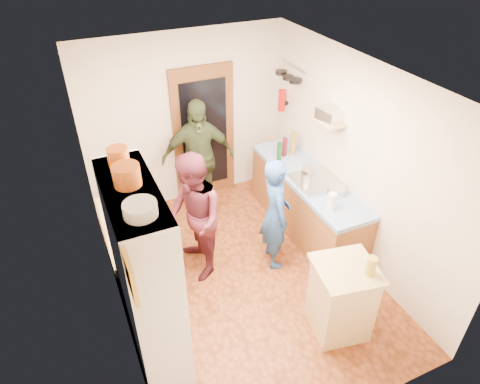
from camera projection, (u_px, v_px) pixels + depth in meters
floor at (243, 276)px, 5.47m from camera, size 3.00×4.00×0.02m
ceiling at (244, 77)px, 3.99m from camera, size 3.00×4.00×0.02m
wall_back at (186, 121)px, 6.24m from camera, size 3.00×0.02×2.60m
wall_front at (354, 330)px, 3.22m from camera, size 3.00×0.02×2.60m
wall_left at (105, 228)px, 4.22m from camera, size 0.02×4.00×2.60m
wall_right at (355, 164)px, 5.24m from camera, size 0.02×4.00×2.60m
door_frame at (204, 134)px, 6.44m from camera, size 0.95×0.06×2.10m
door_glass at (205, 135)px, 6.41m from camera, size 0.70×0.02×1.70m
hutch_body at (148, 291)px, 3.80m from camera, size 0.40×1.20×2.20m
hutch_top_shelf at (130, 191)px, 3.19m from camera, size 0.40×1.14×0.04m
plate_stack at (140, 209)px, 2.89m from camera, size 0.24×0.24×0.10m
orange_pot_a at (127, 175)px, 3.18m from camera, size 0.21×0.21×0.17m
orange_pot_b at (118, 156)px, 3.43m from camera, size 0.17×0.17×0.15m
left_counter_base at (137, 256)px, 5.16m from camera, size 0.60×1.40×0.85m
left_counter_top at (132, 227)px, 4.90m from camera, size 0.64×1.44×0.05m
toaster at (143, 238)px, 4.58m from camera, size 0.25×0.20×0.17m
kettle at (128, 224)px, 4.74m from camera, size 0.22×0.22×0.20m
orange_bowl at (134, 211)px, 5.03m from camera, size 0.23×0.23×0.08m
chopping_board at (123, 196)px, 5.34m from camera, size 0.32×0.25×0.02m
right_counter_base at (306, 205)px, 6.01m from camera, size 0.60×2.20×0.84m
right_counter_top at (309, 179)px, 5.76m from camera, size 0.62×2.22×0.06m
hob at (316, 181)px, 5.60m from camera, size 0.55×0.58×0.04m
pot_on_hob at (310, 173)px, 5.60m from camera, size 0.22×0.22×0.14m
bottle_a at (279, 151)px, 6.04m from camera, size 0.08×0.08×0.27m
bottle_b at (285, 147)px, 6.14m from camera, size 0.08×0.08×0.28m
bottle_c at (293, 143)px, 6.15m from camera, size 0.11×0.11×0.35m
paper_towel at (332, 202)px, 5.08m from camera, size 0.13×0.13×0.22m
mixing_bowl at (336, 191)px, 5.38m from camera, size 0.29×0.29×0.09m
island_base at (341, 300)px, 4.58m from camera, size 0.64×0.64×0.86m
island_top at (347, 270)px, 4.32m from camera, size 0.72×0.72×0.05m
cutting_board at (340, 267)px, 4.34m from camera, size 0.40×0.34×0.02m
oil_jar at (371, 266)px, 4.19m from camera, size 0.12×0.12×0.21m
pan_rail at (293, 67)px, 5.94m from camera, size 0.02×0.65×0.02m
pan_hang_a at (295, 81)px, 5.87m from camera, size 0.18×0.18×0.05m
pan_hang_b at (288, 77)px, 6.03m from camera, size 0.16×0.16×0.05m
pan_hang_c at (281, 72)px, 6.17m from camera, size 0.17×0.17×0.05m
wall_shelf at (329, 121)px, 5.31m from camera, size 0.26×0.42×0.03m
radio at (329, 115)px, 5.25m from camera, size 0.27×0.33×0.15m
ext_bracket at (285, 103)px, 6.42m from camera, size 0.06×0.10×0.04m
fire_extinguisher at (282, 100)px, 6.37m from camera, size 0.11×0.11×0.32m
picture_frame at (131, 278)px, 2.64m from camera, size 0.03×0.25×0.30m
person_hob at (278, 215)px, 5.27m from camera, size 0.48×0.62×1.53m
person_left at (195, 216)px, 5.13m from camera, size 0.66×0.83×1.68m
person_back at (199, 158)px, 6.14m from camera, size 1.11×0.61×1.80m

